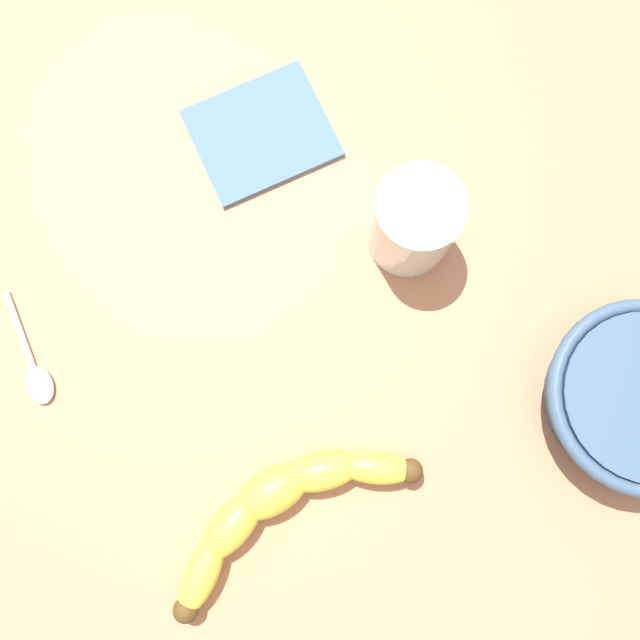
{
  "coord_description": "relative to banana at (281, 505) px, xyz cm",
  "views": [
    {
      "loc": [
        -4.36,
        -4.11,
        60.7
      ],
      "look_at": [
        2.01,
        3.01,
        5.0
      ],
      "focal_mm": 35.68,
      "sensor_mm": 36.0,
      "label": 1
    }
  ],
  "objects": [
    {
      "name": "wooden_tabletop",
      "position": [
        11.07,
        6.61,
        -3.46
      ],
      "size": [
        120.0,
        120.0,
        3.0
      ],
      "primitive_type": "cube",
      "color": "#BA7955",
      "rests_on": "ground"
    },
    {
      "name": "banana",
      "position": [
        0.0,
        0.0,
        0.0
      ],
      "size": [
        23.85,
        10.37,
        3.91
      ],
      "rotation": [
        0.0,
        0.0,
        2.95
      ],
      "color": "yellow",
      "rests_on": "wooden_tabletop"
    },
    {
      "name": "smoothie_glass",
      "position": [
        24.63,
        10.23,
        2.25
      ],
      "size": [
        7.61,
        7.61,
        9.02
      ],
      "color": "silver",
      "rests_on": "wooden_tabletop"
    },
    {
      "name": "ceramic_bowl",
      "position": [
        28.81,
        -13.71,
        1.06
      ],
      "size": [
        16.67,
        16.67,
        5.09
      ],
      "color": "#3D5675",
      "rests_on": "wooden_tabletop"
    },
    {
      "name": "teaspoon",
      "position": [
        -9.31,
        22.88,
        -1.56
      ],
      "size": [
        4.89,
        11.09,
        0.8
      ],
      "rotation": [
        0.0,
        0.0,
        4.39
      ],
      "color": "silver",
      "rests_on": "wooden_tabletop"
    },
    {
      "name": "folded_napkin",
      "position": [
        21.28,
        27.25,
        -1.66
      ],
      "size": [
        15.35,
        14.01,
        0.6
      ],
      "primitive_type": "cube",
      "rotation": [
        0.0,
        0.0,
        -0.3
      ],
      "color": "slate",
      "rests_on": "wooden_tabletop"
    }
  ]
}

